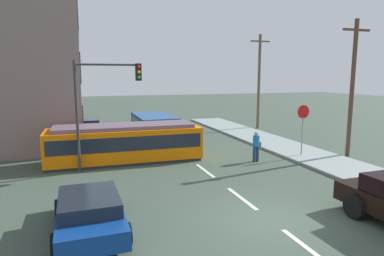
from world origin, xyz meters
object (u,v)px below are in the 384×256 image
object	(u,v)px
traffic_light_mast	(103,94)
utility_pole_mid	(259,80)
parked_sedan_near	(89,211)
stop_sign	(303,120)
parked_sedan_mid	(86,139)
utility_pole_near	(352,86)
city_bus	(154,126)
streetcar_tram	(125,142)
parked_sedan_far	(88,126)
pedestrian_crossing	(256,145)

from	to	relation	value
traffic_light_mast	utility_pole_mid	bearing A→B (deg)	34.19
parked_sedan_near	stop_sign	size ratio (longest dim) A/B	1.48
parked_sedan_mid	utility_pole_near	bearing A→B (deg)	-25.72
stop_sign	traffic_light_mast	size ratio (longest dim) A/B	0.53
parked_sedan_near	traffic_light_mast	bearing A→B (deg)	82.06
city_bus	parked_sedan_near	xyz separation A→B (m)	(-4.85, -13.47, -0.44)
streetcar_tram	utility_pole_mid	distance (m)	15.35
parked_sedan_far	parked_sedan_mid	bearing A→B (deg)	-92.28
parked_sedan_far	traffic_light_mast	xyz separation A→B (m)	(0.58, -11.45, 3.16)
stop_sign	utility_pole_near	size ratio (longest dim) A/B	0.37
pedestrian_crossing	city_bus	bearing A→B (deg)	117.72
city_bus	traffic_light_mast	distance (m)	8.30
pedestrian_crossing	stop_sign	world-z (taller)	stop_sign
parked_sedan_near	stop_sign	xyz separation A→B (m)	(11.90, 5.86, 1.57)
utility_pole_mid	city_bus	bearing A→B (deg)	-165.14
city_bus	parked_sedan_near	world-z (taller)	city_bus
streetcar_tram	utility_pole_near	xyz separation A→B (m)	(12.46, -3.00, 3.01)
city_bus	parked_sedan_mid	bearing A→B (deg)	-164.00
pedestrian_crossing	traffic_light_mast	size ratio (longest dim) A/B	0.31
traffic_light_mast	parked_sedan_far	bearing A→B (deg)	92.89
streetcar_tram	utility_pole_mid	world-z (taller)	utility_pole_mid
city_bus	parked_sedan_near	distance (m)	14.32
utility_pole_mid	stop_sign	bearing A→B (deg)	-105.95
city_bus	parked_sedan_far	xyz separation A→B (m)	(-4.50, 4.66, -0.44)
utility_pole_near	streetcar_tram	bearing A→B (deg)	166.47
streetcar_tram	parked_sedan_far	distance (m)	10.14
utility_pole_mid	parked_sedan_far	bearing A→B (deg)	172.10
pedestrian_crossing	utility_pole_near	xyz separation A→B (m)	(5.67, -0.63, 3.12)
streetcar_tram	stop_sign	bearing A→B (deg)	-13.16
streetcar_tram	pedestrian_crossing	bearing A→B (deg)	-19.24
streetcar_tram	parked_sedan_near	size ratio (longest dim) A/B	1.93
city_bus	utility_pole_mid	size ratio (longest dim) A/B	0.63
parked_sedan_near	traffic_light_mast	size ratio (longest dim) A/B	0.79
stop_sign	streetcar_tram	bearing A→B (deg)	166.84
stop_sign	parked_sedan_mid	bearing A→B (deg)	152.05
parked_sedan_near	stop_sign	distance (m)	13.35
parked_sedan_mid	streetcar_tram	bearing A→B (deg)	-63.34
city_bus	utility_pole_near	xyz separation A→B (m)	(9.72, -8.32, 3.00)
streetcar_tram	traffic_light_mast	distance (m)	3.32
streetcar_tram	stop_sign	size ratio (longest dim) A/B	2.86
parked_sedan_mid	stop_sign	world-z (taller)	stop_sign
parked_sedan_mid	parked_sedan_far	distance (m)	6.02
parked_sedan_mid	parked_sedan_far	xyz separation A→B (m)	(0.24, 6.01, -0.00)
parked_sedan_near	parked_sedan_far	world-z (taller)	same
streetcar_tram	traffic_light_mast	bearing A→B (deg)	-128.51
streetcar_tram	city_bus	world-z (taller)	streetcar_tram
streetcar_tram	utility_pole_near	world-z (taller)	utility_pole_near
traffic_light_mast	parked_sedan_near	bearing A→B (deg)	-97.94
pedestrian_crossing	parked_sedan_far	size ratio (longest dim) A/B	0.41
city_bus	parked_sedan_far	bearing A→B (deg)	134.01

